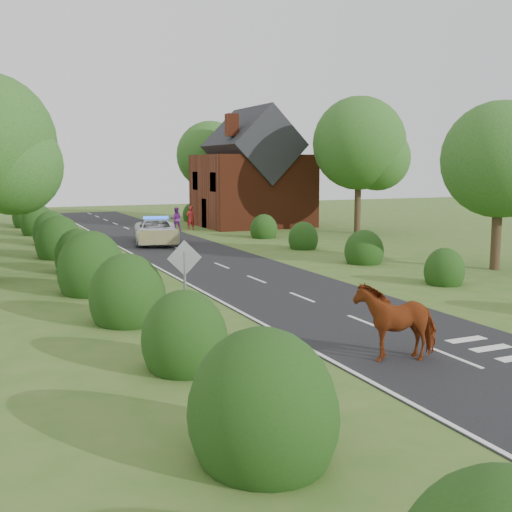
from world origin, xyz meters
name	(u,v)px	position (x,y,z in m)	size (l,w,h in m)	color
ground	(365,323)	(0.00, 0.00, 0.00)	(120.00, 120.00, 0.00)	#3A6320
road	(201,258)	(0.00, 15.00, 0.01)	(6.00, 70.00, 0.02)	black
road_markings	(183,265)	(-1.60, 12.93, 0.03)	(4.96, 70.00, 0.01)	white
hedgerow_left	(81,259)	(-6.51, 11.69, 0.75)	(2.75, 50.41, 3.00)	#1F3A16
hedgerow_right	(350,249)	(6.60, 11.21, 0.55)	(2.10, 45.78, 2.10)	#1F3A16
tree_right_a	(506,164)	(11.23, 5.87, 4.74)	(5.33, 5.20, 7.56)	#332316
tree_right_b	(364,147)	(14.29, 21.84, 5.94)	(6.56, 6.40, 9.40)	#332316
tree_right_c	(214,158)	(9.27, 37.85, 5.34)	(6.15, 6.00, 8.58)	#332316
road_sign	(185,270)	(-5.00, 2.00, 1.65)	(1.06, 0.08, 2.53)	gray
house	(252,177)	(9.49, 30.00, 3.79)	(8.00, 7.40, 9.17)	#5F2412
cow	(396,326)	(-1.28, -3.26, 0.78)	(1.17, 2.21, 1.57)	maroon
police_van	(156,231)	(-0.49, 21.72, 0.76)	(3.60, 5.86, 1.66)	silver
pedestrian_red	(190,218)	(4.02, 28.77, 0.88)	(0.64, 0.42, 1.77)	#B12024
pedestrian_purple	(176,219)	(2.87, 28.57, 0.85)	(0.83, 0.65, 1.71)	#6B227D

